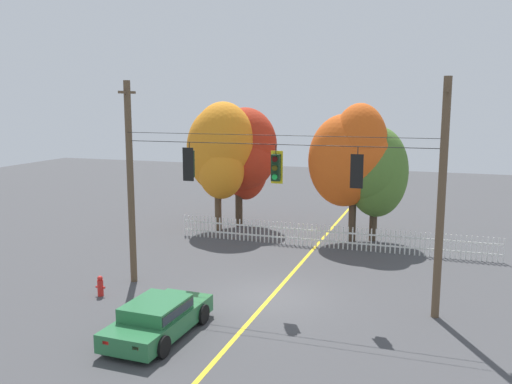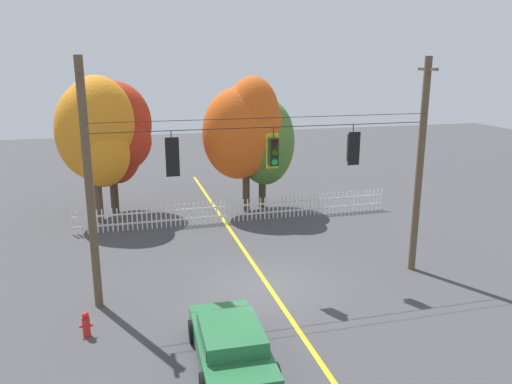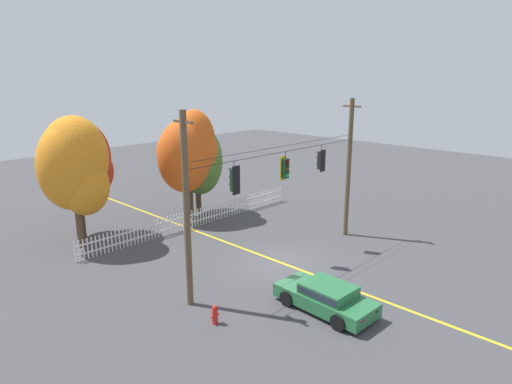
# 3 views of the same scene
# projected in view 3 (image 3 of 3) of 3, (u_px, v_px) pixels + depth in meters

# --- Properties ---
(ground) EXTENTS (80.00, 80.00, 0.00)m
(ground) POSITION_uv_depth(u_px,v_px,m) (282.00, 263.00, 22.52)
(ground) COLOR #424244
(lane_centerline_stripe) EXTENTS (0.16, 36.00, 0.01)m
(lane_centerline_stripe) POSITION_uv_depth(u_px,v_px,m) (282.00, 263.00, 22.52)
(lane_centerline_stripe) COLOR gold
(lane_centerline_stripe) RESTS_ON ground
(signal_support_span) EXTENTS (11.79, 1.10, 7.93)m
(signal_support_span) POSITION_uv_depth(u_px,v_px,m) (283.00, 185.00, 21.49)
(signal_support_span) COLOR brown
(signal_support_span) RESTS_ON ground
(traffic_signal_northbound_primary) EXTENTS (0.43, 0.38, 1.44)m
(traffic_signal_northbound_primary) POSITION_uv_depth(u_px,v_px,m) (234.00, 180.00, 19.06)
(traffic_signal_northbound_primary) COLOR black
(traffic_signal_westbound_side) EXTENTS (0.43, 0.38, 1.41)m
(traffic_signal_westbound_side) POSITION_uv_depth(u_px,v_px,m) (285.00, 168.00, 21.41)
(traffic_signal_westbound_side) COLOR black
(traffic_signal_eastbound_side) EXTENTS (0.43, 0.38, 1.40)m
(traffic_signal_eastbound_side) POSITION_uv_depth(u_px,v_px,m) (321.00, 160.00, 23.39)
(traffic_signal_eastbound_side) COLOR black
(white_picket_fence) EXTENTS (15.77, 0.06, 1.13)m
(white_picket_fence) POSITION_uv_depth(u_px,v_px,m) (198.00, 217.00, 27.91)
(white_picket_fence) COLOR white
(white_picket_fence) RESTS_ON ground
(autumn_maple_near_fence) EXTENTS (3.75, 3.46, 7.14)m
(autumn_maple_near_fence) POSITION_uv_depth(u_px,v_px,m) (74.00, 166.00, 23.63)
(autumn_maple_near_fence) COLOR brown
(autumn_maple_near_fence) RESTS_ON ground
(autumn_maple_mid) EXTENTS (3.84, 3.54, 6.81)m
(autumn_maple_mid) POSITION_uv_depth(u_px,v_px,m) (79.00, 167.00, 25.32)
(autumn_maple_mid) COLOR #473828
(autumn_maple_mid) RESTS_ON ground
(autumn_oak_far_east) EXTENTS (4.49, 3.84, 7.07)m
(autumn_oak_far_east) POSITION_uv_depth(u_px,v_px,m) (188.00, 151.00, 28.63)
(autumn_oak_far_east) COLOR #473828
(autumn_oak_far_east) RESTS_ON ground
(autumn_maple_far_west) EXTENTS (3.38, 3.09, 5.92)m
(autumn_maple_far_west) POSITION_uv_depth(u_px,v_px,m) (199.00, 160.00, 29.71)
(autumn_maple_far_west) COLOR #473828
(autumn_maple_far_west) RESTS_ON ground
(parked_car) EXTENTS (2.03, 4.18, 1.15)m
(parked_car) POSITION_uv_depth(u_px,v_px,m) (326.00, 296.00, 17.87)
(parked_car) COLOR #286B3D
(parked_car) RESTS_ON ground
(fire_hydrant) EXTENTS (0.38, 0.22, 0.77)m
(fire_hydrant) POSITION_uv_depth(u_px,v_px,m) (215.00, 315.00, 16.96)
(fire_hydrant) COLOR red
(fire_hydrant) RESTS_ON ground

